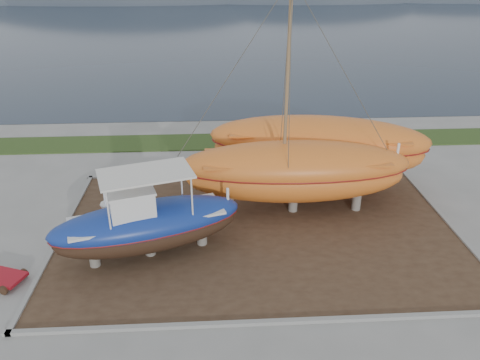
{
  "coord_description": "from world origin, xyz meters",
  "views": [
    {
      "loc": [
        -1.94,
        -14.52,
        11.69
      ],
      "look_at": [
        -0.87,
        4.0,
        2.66
      ],
      "focal_mm": 35.0,
      "sensor_mm": 36.0,
      "label": 1
    }
  ],
  "objects_px": {
    "white_dinghy": "(138,213)",
    "orange_sailboat": "(299,107)",
    "orange_bare_hull": "(317,153)",
    "red_trailer": "(3,279)",
    "blue_caique": "(147,215)"
  },
  "relations": [
    {
      "from": "white_dinghy",
      "to": "orange_sailboat",
      "type": "height_order",
      "value": "orange_sailboat"
    },
    {
      "from": "orange_sailboat",
      "to": "orange_bare_hull",
      "type": "bearing_deg",
      "value": 59.49
    },
    {
      "from": "red_trailer",
      "to": "blue_caique",
      "type": "bearing_deg",
      "value": 36.24
    },
    {
      "from": "blue_caique",
      "to": "white_dinghy",
      "type": "relative_size",
      "value": 2.08
    },
    {
      "from": "white_dinghy",
      "to": "red_trailer",
      "type": "xyz_separation_m",
      "value": [
        -4.69,
        -4.15,
        -0.46
      ]
    },
    {
      "from": "white_dinghy",
      "to": "orange_sailboat",
      "type": "distance_m",
      "value": 8.98
    },
    {
      "from": "orange_bare_hull",
      "to": "red_trailer",
      "type": "bearing_deg",
      "value": -140.6
    },
    {
      "from": "blue_caique",
      "to": "white_dinghy",
      "type": "bearing_deg",
      "value": 91.3
    },
    {
      "from": "blue_caique",
      "to": "orange_bare_hull",
      "type": "distance_m",
      "value": 10.38
    },
    {
      "from": "blue_caique",
      "to": "orange_sailboat",
      "type": "bearing_deg",
      "value": 9.76
    },
    {
      "from": "orange_sailboat",
      "to": "red_trailer",
      "type": "xyz_separation_m",
      "value": [
        -12.24,
        -4.95,
        -5.27
      ]
    },
    {
      "from": "orange_bare_hull",
      "to": "orange_sailboat",
      "type": "bearing_deg",
      "value": -110.98
    },
    {
      "from": "white_dinghy",
      "to": "red_trailer",
      "type": "bearing_deg",
      "value": -121.18
    },
    {
      "from": "white_dinghy",
      "to": "orange_bare_hull",
      "type": "relative_size",
      "value": 0.33
    },
    {
      "from": "orange_sailboat",
      "to": "red_trailer",
      "type": "relative_size",
      "value": 4.48
    }
  ]
}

